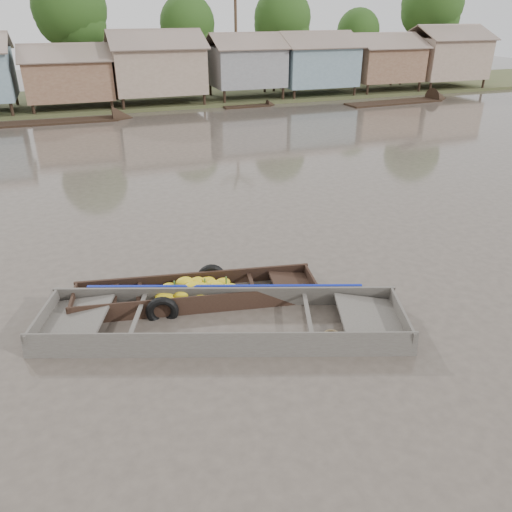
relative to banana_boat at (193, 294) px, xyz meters
name	(u,v)px	position (x,y,z in m)	size (l,w,h in m)	color
ground	(262,298)	(1.68, -0.53, -0.17)	(120.00, 120.00, 0.00)	#484037
riverbank	(158,60)	(4.71, 31.33, 2.90)	(120.00, 12.47, 10.22)	#384723
banana_boat	(193,294)	(0.00, 0.00, 0.00)	(6.29, 2.50, 0.84)	black
viewer_boat	(224,325)	(0.39, -1.48, -0.09)	(8.65, 4.81, 0.68)	#46403B
distant_boats	(257,116)	(9.85, 22.65, -0.22)	(47.11, 14.79, 0.35)	black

